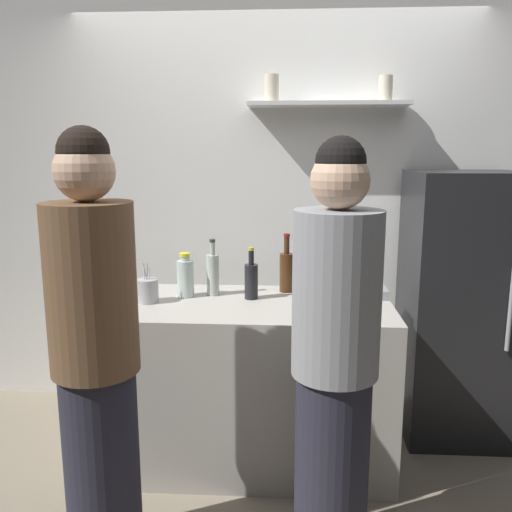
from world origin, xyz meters
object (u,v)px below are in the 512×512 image
Objects in this scene: water_bottle_plastic at (185,277)px; person_grey_hoodie at (335,362)px; refrigerator at (458,306)px; person_brown_jacket at (96,358)px; baking_pan at (354,290)px; utensil_holder at (148,290)px; wine_bottle_pale_glass at (213,273)px; wine_bottle_amber_glass at (286,270)px; wine_bottle_dark_glass at (251,280)px.

person_grey_hoodie reaches higher than water_bottle_plastic.
person_brown_jacket is at bearing -146.54° from refrigerator.
utensil_holder is at bearing -168.85° from baking_pan.
water_bottle_plastic is 1.11m from person_grey_hoodie.
person_brown_jacket reaches higher than wine_bottle_pale_glass.
refrigerator is 1.59m from water_bottle_plastic.
wine_bottle_amber_glass reaches higher than wine_bottle_dark_glass.
baking_pan is 0.20× the size of person_grey_hoodie.
person_brown_jacket reaches higher than refrigerator.
person_grey_hoodie is at bearing 106.36° from person_brown_jacket.
water_bottle_plastic reaches higher than baking_pan.
wine_bottle_pale_glass is at bearing 16.80° from water_bottle_plastic.
wine_bottle_amber_glass is 0.57m from water_bottle_plastic.
wine_bottle_dark_glass is at bearing 159.94° from person_brown_jacket.
wine_bottle_amber_glass is at bearing 14.24° from water_bottle_plastic.
wine_bottle_dark_glass is 0.89m from person_grey_hoodie.
person_grey_hoodie is (0.92, -0.69, -0.09)m from utensil_holder.
wine_bottle_amber_glass reaches higher than utensil_holder.
baking_pan is 0.93m from water_bottle_plastic.
baking_pan is 0.39m from wine_bottle_amber_glass.
wine_bottle_dark_glass is 0.36m from water_bottle_plastic.
utensil_holder is 0.76m from person_brown_jacket.
person_grey_hoodie reaches higher than wine_bottle_pale_glass.
wine_bottle_dark_glass is 0.16× the size of person_brown_jacket.
person_grey_hoodie is (0.20, -0.95, -0.15)m from wine_bottle_amber_glass.
wine_bottle_pale_glass is at bearing -170.96° from refrigerator.
wine_bottle_dark_glass reaches higher than utensil_holder.
baking_pan is at bearing 3.76° from wine_bottle_pale_glass.
refrigerator is at bearing 12.71° from utensil_holder.
person_brown_jacket reaches higher than person_grey_hoodie.
wine_bottle_dark_glass is at bearing -168.54° from baking_pan.
utensil_holder is 1.16m from person_grey_hoodie.
wine_bottle_dark_glass is (-0.19, -0.16, -0.02)m from wine_bottle_amber_glass.
utensil_holder is at bearing -168.16° from person_brown_jacket.
wine_bottle_pale_glass is at bearing 163.74° from wine_bottle_dark_glass.
baking_pan is at bearing 5.85° from water_bottle_plastic.
wine_bottle_amber_glass is (-0.38, 0.04, 0.10)m from baking_pan.
person_brown_jacket is (-1.74, -1.15, 0.10)m from refrigerator.
baking_pan is 0.79m from wine_bottle_pale_glass.
wine_bottle_pale_glass reaches higher than wine_bottle_dark_glass.
wine_bottle_amber_glass is 0.98m from person_grey_hoodie.
baking_pan is 1.13m from utensil_holder.
water_bottle_plastic is at bearing -165.76° from wine_bottle_amber_glass.
person_grey_hoodie reaches higher than utensil_holder.
utensil_holder is 0.22m from water_bottle_plastic.
refrigerator is 0.89× the size of person_brown_jacket.
utensil_holder is (-1.10, -0.22, 0.04)m from baking_pan.
water_bottle_plastic is at bearing -14.67° from person_grey_hoodie.
utensil_holder is 0.77m from wine_bottle_amber_glass.
person_grey_hoodie is at bearing -64.29° from wine_bottle_dark_glass.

